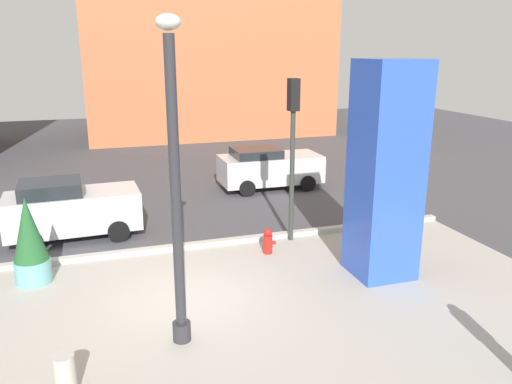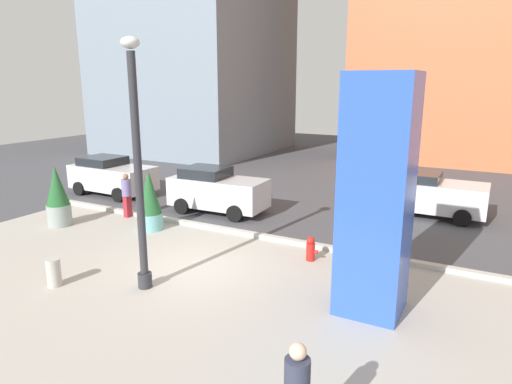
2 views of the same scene
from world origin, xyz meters
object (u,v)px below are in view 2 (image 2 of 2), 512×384
at_px(lamp_post, 138,173).
at_px(potted_plant_near_right, 58,197).
at_px(pedestrian_crossing, 127,193).
at_px(art_pillar_blue, 376,198).
at_px(concrete_bollard, 54,273).
at_px(traffic_light_far_side, 357,152).
at_px(fire_hydrant, 311,249).
at_px(car_intersection, 217,190).
at_px(potted_plant_mid_plaza, 150,201).
at_px(car_curb_east, 429,194).
at_px(car_passing_lane, 112,176).

height_order(lamp_post, potted_plant_near_right, lamp_post).
distance_m(potted_plant_near_right, pedestrian_crossing, 2.47).
height_order(art_pillar_blue, concrete_bollard, art_pillar_blue).
xyz_separation_m(traffic_light_far_side, pedestrian_crossing, (-9.00, -0.00, -2.25)).
bearing_deg(fire_hydrant, potted_plant_near_right, -172.81).
relative_size(car_intersection, pedestrian_crossing, 2.28).
relative_size(lamp_post, traffic_light_far_side, 1.29).
relative_size(art_pillar_blue, pedestrian_crossing, 3.09).
distance_m(potted_plant_mid_plaza, potted_plant_near_right, 3.52).
relative_size(potted_plant_near_right, car_intersection, 0.56).
height_order(potted_plant_near_right, car_curb_east, potted_plant_near_right).
bearing_deg(concrete_bollard, car_intersection, 90.47).
relative_size(lamp_post, potted_plant_mid_plaza, 2.81).
distance_m(lamp_post, potted_plant_mid_plaza, 5.19).
bearing_deg(lamp_post, potted_plant_mid_plaza, 129.23).
relative_size(lamp_post, pedestrian_crossing, 3.54).
relative_size(concrete_bollard, pedestrian_crossing, 0.43).
height_order(concrete_bollard, traffic_light_far_side, traffic_light_far_side).
relative_size(potted_plant_mid_plaza, traffic_light_far_side, 0.46).
xyz_separation_m(fire_hydrant, car_intersection, (-5.29, 3.07, 0.54)).
bearing_deg(car_intersection, traffic_light_far_side, -19.88).
relative_size(potted_plant_near_right, pedestrian_crossing, 1.28).
bearing_deg(car_curb_east, fire_hydrant, -109.34).
distance_m(lamp_post, car_passing_lane, 11.03).
bearing_deg(potted_plant_near_right, car_curb_east, 33.71).
xyz_separation_m(potted_plant_mid_plaza, pedestrian_crossing, (-1.85, 0.77, -0.10)).
bearing_deg(pedestrian_crossing, potted_plant_mid_plaza, -22.70).
height_order(lamp_post, pedestrian_crossing, lamp_post).
bearing_deg(potted_plant_mid_plaza, car_intersection, 74.35).
distance_m(art_pillar_blue, car_curb_east, 8.96).
distance_m(fire_hydrant, car_intersection, 6.14).
height_order(lamp_post, art_pillar_blue, lamp_post).
xyz_separation_m(lamp_post, potted_plant_mid_plaza, (-3.05, 3.73, -1.94)).
bearing_deg(potted_plant_mid_plaza, pedestrian_crossing, 157.30).
distance_m(potted_plant_mid_plaza, car_curb_east, 10.78).
bearing_deg(fire_hydrant, car_passing_lane, 163.75).
xyz_separation_m(lamp_post, car_curb_east, (5.44, 10.38, -2.14)).
height_order(potted_plant_near_right, concrete_bollard, potted_plant_near_right).
distance_m(potted_plant_mid_plaza, fire_hydrant, 6.18).
height_order(lamp_post, car_passing_lane, lamp_post).
distance_m(car_passing_lane, car_intersection, 6.06).
xyz_separation_m(potted_plant_mid_plaza, fire_hydrant, (6.14, -0.02, -0.70)).
height_order(potted_plant_near_right, car_intersection, potted_plant_near_right).
height_order(fire_hydrant, concrete_bollard, same).
height_order(potted_plant_near_right, fire_hydrant, potted_plant_near_right).
height_order(car_curb_east, car_intersection, car_intersection).
bearing_deg(car_passing_lane, traffic_light_far_side, -11.48).
distance_m(art_pillar_blue, fire_hydrant, 3.89).
xyz_separation_m(potted_plant_mid_plaza, car_curb_east, (8.48, 6.65, -0.20)).
bearing_deg(concrete_bollard, fire_hydrant, 42.35).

